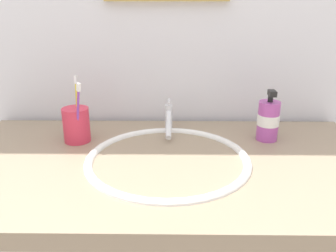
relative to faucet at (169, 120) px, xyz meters
The scene contains 7 objects.
tiled_wall_back 0.32m from the faucet, 93.09° to the left, with size 2.40×0.04×2.40m, color silver.
sink_basin 0.23m from the faucet, 90.00° to the right, with size 0.46×0.46×0.10m.
faucet is the anchor object (origin of this frame).
toothbrush_cup 0.29m from the faucet, 164.94° to the right, with size 0.08×0.08×0.11m, color #D8334C.
toothbrush_yellow 0.29m from the faucet, 169.15° to the right, with size 0.01×0.03×0.19m.
toothbrush_purple 0.29m from the faucet, 156.08° to the right, with size 0.04×0.05×0.19m.
soap_dispenser 0.31m from the faucet, 10.35° to the right, with size 0.07×0.07×0.16m.
Camera 1 is at (0.02, -0.87, 1.30)m, focal length 37.36 mm.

